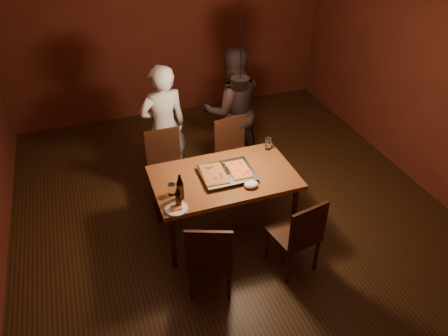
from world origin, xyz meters
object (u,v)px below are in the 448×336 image
object	(u,v)px
chair_far_right	(233,147)
pizza_tray	(227,174)
plate_slice	(176,209)
chair_near_right	(300,231)
beer_bottle_b	(180,187)
chair_near_left	(210,252)
diner_white	(164,127)
pendant_lamp	(240,82)
chair_far_left	(166,160)
dining_table	(224,181)
beer_bottle_a	(178,196)
diner_dark	(232,110)

from	to	relation	value
chair_far_right	pizza_tray	bearing A→B (deg)	58.02
chair_far_right	plate_slice	distance (m)	1.57
chair_near_right	pizza_tray	xyz separation A→B (m)	(-0.46, 0.81, 0.24)
beer_bottle_b	plate_slice	xyz separation A→B (m)	(-0.08, -0.15, -0.13)
chair_near_left	beer_bottle_b	world-z (taller)	beer_bottle_b
chair_far_right	diner_white	bearing A→B (deg)	-29.01
beer_bottle_b	chair_far_right	bearing A→B (deg)	47.71
plate_slice	pendant_lamp	bearing A→B (deg)	27.61
chair_far_left	pendant_lamp	size ratio (longest dim) A/B	0.44
chair_far_left	pizza_tray	size ratio (longest dim) A/B	0.88
dining_table	beer_bottle_a	size ratio (longest dim) A/B	6.39
chair_near_left	beer_bottle_a	size ratio (longest dim) A/B	2.31
plate_slice	diner_dark	xyz separation A→B (m)	(1.15, 1.58, 0.07)
chair_near_left	chair_far_right	bearing A→B (deg)	84.03
beer_bottle_a	beer_bottle_b	distance (m)	0.12
dining_table	beer_bottle_b	size ratio (longest dim) A/B	5.46
pizza_tray	dining_table	bearing A→B (deg)	170.35
dining_table	chair_near_left	xyz separation A→B (m)	(-0.42, -0.80, -0.14)
dining_table	plate_slice	distance (m)	0.71
pizza_tray	diner_white	world-z (taller)	diner_white
chair_near_right	plate_slice	distance (m)	1.21
chair_far_right	diner_dark	world-z (taller)	diner_dark
chair_far_left	beer_bottle_a	distance (m)	1.19
chair_near_left	pizza_tray	xyz separation A→B (m)	(0.45, 0.79, 0.24)
chair_near_right	beer_bottle_b	size ratio (longest dim) A/B	1.79
beer_bottle_b	chair_near_left	bearing A→B (deg)	-79.88
beer_bottle_b	diner_white	xyz separation A→B (m)	(0.14, 1.34, -0.09)
beer_bottle_a	pendant_lamp	world-z (taller)	pendant_lamp
dining_table	diner_dark	size ratio (longest dim) A/B	0.90
plate_slice	pendant_lamp	size ratio (longest dim) A/B	0.20
beer_bottle_a	diner_white	size ratio (longest dim) A/B	0.15
chair_near_left	beer_bottle_b	size ratio (longest dim) A/B	1.98
dining_table	diner_dark	xyz separation A→B (m)	(0.54, 1.22, 0.16)
beer_bottle_b	diner_dark	distance (m)	1.78
chair_far_left	chair_near_right	world-z (taller)	same
chair_far_right	beer_bottle_b	bearing A→B (deg)	40.37
chair_near_left	diner_dark	distance (m)	2.25
chair_near_left	chair_near_right	bearing A→B (deg)	19.97
chair_near_left	pendant_lamp	world-z (taller)	pendant_lamp
dining_table	beer_bottle_a	distance (m)	0.68
chair_far_left	beer_bottle_a	size ratio (longest dim) A/B	2.07
dining_table	chair_far_left	bearing A→B (deg)	119.04
chair_far_left	chair_near_left	xyz separation A→B (m)	(0.04, -1.61, 0.00)
dining_table	pendant_lamp	distance (m)	1.10
chair_far_left	chair_far_right	world-z (taller)	same
chair_near_right	pizza_tray	world-z (taller)	chair_near_right
chair_far_right	pendant_lamp	xyz separation A→B (m)	(-0.23, -0.77, 1.22)
chair_far_right	chair_far_left	bearing A→B (deg)	-7.32
diner_dark	chair_far_right	bearing A→B (deg)	76.58
beer_bottle_a	diner_dark	distance (m)	1.90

